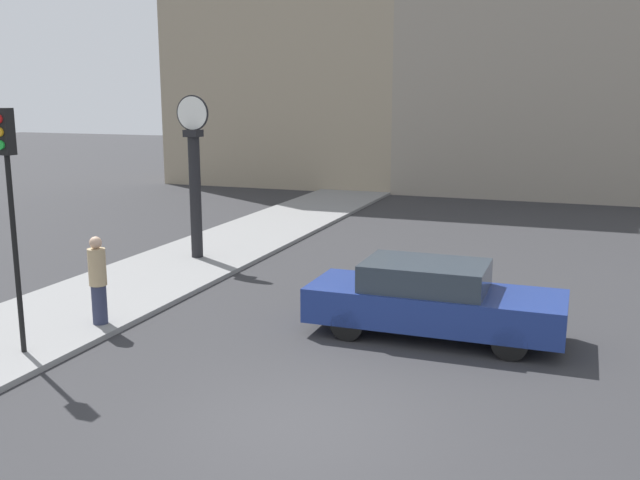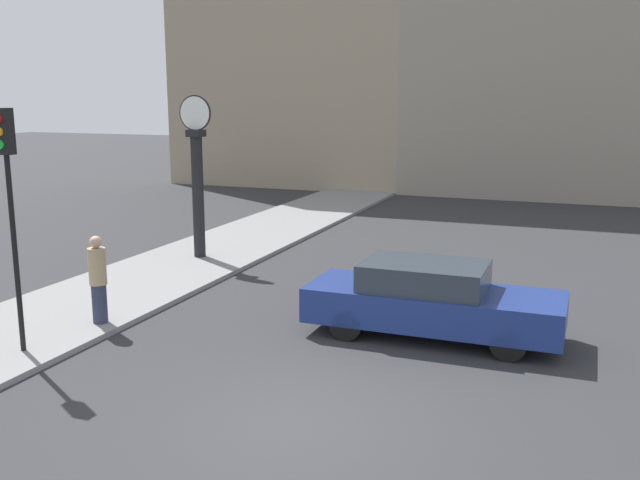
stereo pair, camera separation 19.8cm
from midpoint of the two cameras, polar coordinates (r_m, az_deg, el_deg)
name	(u,v)px [view 2 (the right image)]	position (r m, az deg, el deg)	size (l,w,h in m)	color
ground_plane	(297,426)	(10.15, -1.31, -14.65)	(120.00, 120.00, 0.00)	#2D2D30
sidewalk_corner	(247,238)	(22.40, -5.60, 0.13)	(3.36, 26.40, 0.11)	gray
building_row	(502,23)	(34.07, 14.55, 16.44)	(33.17, 5.00, 16.78)	gray
sedan_car	(431,300)	(13.53, 9.31, -4.75)	(4.73, 1.72, 1.42)	navy
traffic_light_near	(9,181)	(12.90, -23.25, 4.34)	(0.26, 0.24, 4.16)	black
street_clock	(197,178)	(19.48, -9.49, 4.92)	(0.94, 0.41, 4.36)	black
pedestrian_tan_coat	(98,279)	(14.39, -16.96, -3.02)	(0.34, 0.34, 1.72)	#2D334C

